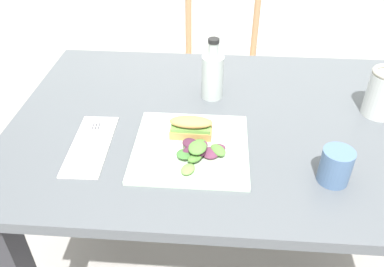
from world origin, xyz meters
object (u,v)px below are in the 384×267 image
at_px(plate_lunch, 191,147).
at_px(bottle_cold_brew, 212,78).
at_px(sandwich_half_front, 191,127).
at_px(cup_extra_side, 336,166).
at_px(fork_on_napkin, 92,140).
at_px(dining_table, 220,154).
at_px(chair_wooden_far, 218,69).
at_px(mason_jar_iced_tea, 383,95).

distance_m(plate_lunch, bottle_cold_brew, 0.27).
relative_size(sandwich_half_front, cup_extra_side, 1.31).
height_order(fork_on_napkin, cup_extra_side, cup_extra_side).
distance_m(bottle_cold_brew, cup_extra_side, 0.46).
height_order(dining_table, cup_extra_side, cup_extra_side).
distance_m(chair_wooden_far, sandwich_half_front, 1.02).
xyz_separation_m(fork_on_napkin, bottle_cold_brew, (0.31, 0.25, 0.06)).
xyz_separation_m(fork_on_napkin, cup_extra_side, (0.60, -0.10, 0.04)).
distance_m(chair_wooden_far, fork_on_napkin, 1.09).
bearing_deg(plate_lunch, fork_on_napkin, 177.39).
bearing_deg(cup_extra_side, mason_jar_iced_tea, 57.29).
distance_m(fork_on_napkin, mason_jar_iced_tea, 0.81).
xyz_separation_m(chair_wooden_far, sandwich_half_front, (-0.06, -0.97, 0.33)).
xyz_separation_m(sandwich_half_front, fork_on_napkin, (-0.26, -0.03, -0.03)).
bearing_deg(mason_jar_iced_tea, chair_wooden_far, 120.04).
distance_m(dining_table, fork_on_napkin, 0.39).
distance_m(sandwich_half_front, bottle_cold_brew, 0.23).
bearing_deg(plate_lunch, bottle_cold_brew, 80.35).
relative_size(plate_lunch, sandwich_half_front, 2.60).
bearing_deg(chair_wooden_far, bottle_cold_brew, -91.07).
distance_m(plate_lunch, fork_on_napkin, 0.26).
bearing_deg(dining_table, bottle_cold_brew, 104.72).
height_order(fork_on_napkin, mason_jar_iced_tea, mason_jar_iced_tea).
distance_m(chair_wooden_far, cup_extra_side, 1.18).
height_order(sandwich_half_front, bottle_cold_brew, bottle_cold_brew).
bearing_deg(chair_wooden_far, mason_jar_iced_tea, -59.96).
distance_m(dining_table, plate_lunch, 0.21).
height_order(chair_wooden_far, plate_lunch, chair_wooden_far).
bearing_deg(bottle_cold_brew, chair_wooden_far, 88.93).
height_order(dining_table, plate_lunch, plate_lunch).
height_order(sandwich_half_front, mason_jar_iced_tea, mason_jar_iced_tea).
relative_size(sandwich_half_front, mason_jar_iced_tea, 0.80).
xyz_separation_m(dining_table, mason_jar_iced_tea, (0.45, 0.06, 0.20)).
relative_size(dining_table, chair_wooden_far, 1.37).
bearing_deg(plate_lunch, cup_extra_side, -14.99).
xyz_separation_m(dining_table, plate_lunch, (-0.08, -0.14, 0.14)).
xyz_separation_m(chair_wooden_far, mason_jar_iced_tea, (0.47, -0.81, 0.35)).
distance_m(dining_table, chair_wooden_far, 0.88).
height_order(sandwich_half_front, fork_on_napkin, sandwich_half_front).
relative_size(chair_wooden_far, sandwich_half_front, 7.77).
bearing_deg(dining_table, plate_lunch, -118.01).
bearing_deg(fork_on_napkin, chair_wooden_far, 72.21).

